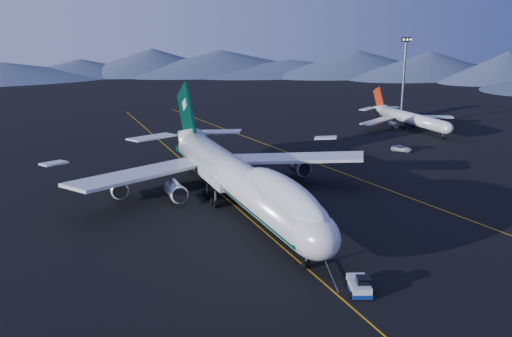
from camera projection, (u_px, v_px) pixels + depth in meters
name	position (u px, v px, depth m)	size (l,w,h in m)	color
ground	(238.00, 209.00, 102.39)	(500.00, 500.00, 0.00)	black
taxiway_line_main	(238.00, 209.00, 102.38)	(0.25, 220.00, 0.01)	orange
taxiway_line_side	(352.00, 176.00, 122.39)	(0.25, 200.00, 0.01)	orange
boeing_747	(238.00, 178.00, 100.86)	(59.62, 72.43, 19.37)	silver
pushback_tug	(359.00, 286.00, 72.07)	(4.12, 5.56, 2.17)	silver
second_jet	(409.00, 118.00, 170.85)	(33.64, 38.01, 10.82)	silver
service_van	(402.00, 148.00, 144.06)	(2.37, 5.13, 1.43)	silver
floodlight_mast	(403.00, 82.00, 171.64)	(3.31, 2.48, 26.77)	black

